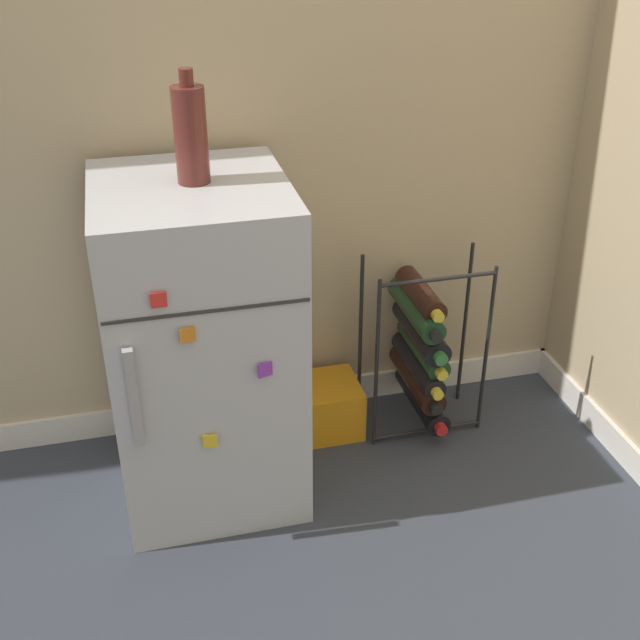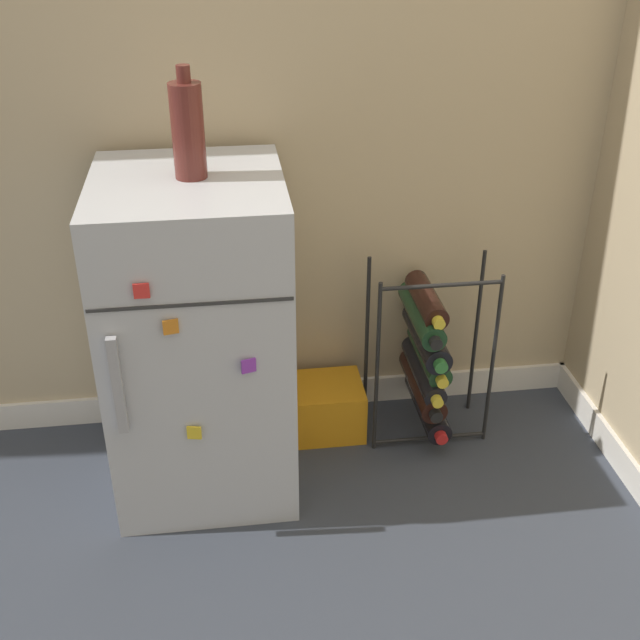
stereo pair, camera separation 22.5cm
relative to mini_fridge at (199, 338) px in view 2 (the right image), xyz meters
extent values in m
plane|color=#333842|center=(0.40, -0.26, -0.45)|extent=(14.00, 14.00, 0.00)
cube|color=tan|center=(0.40, 0.31, 0.80)|extent=(6.61, 0.06, 2.50)
cube|color=silver|center=(0.40, 0.28, -0.40)|extent=(6.61, 0.01, 0.09)
cube|color=#B7BABF|center=(0.00, 0.00, 0.00)|extent=(0.48, 0.51, 0.90)
cube|color=#2D2D2D|center=(0.00, -0.26, 0.24)|extent=(0.47, 0.00, 0.01)
cube|color=#9E9EA3|center=(-0.19, -0.27, 0.04)|extent=(0.02, 0.02, 0.26)
cube|color=red|center=(-0.11, -0.26, 0.29)|extent=(0.04, 0.01, 0.04)
cube|color=purple|center=(0.12, -0.26, 0.07)|extent=(0.04, 0.02, 0.04)
cube|color=yellow|center=(-0.02, -0.26, -0.12)|extent=(0.04, 0.01, 0.04)
cube|color=orange|center=(-0.05, -0.26, 0.19)|extent=(0.04, 0.01, 0.04)
cylinder|color=black|center=(0.50, 0.03, -0.16)|extent=(0.01, 0.01, 0.57)
cylinder|color=black|center=(0.85, 0.03, -0.16)|extent=(0.01, 0.01, 0.57)
cylinder|color=black|center=(0.50, 0.19, -0.16)|extent=(0.01, 0.01, 0.57)
cylinder|color=black|center=(0.85, 0.19, -0.16)|extent=(0.01, 0.01, 0.57)
cylinder|color=black|center=(0.68, 0.03, -0.43)|extent=(0.35, 0.01, 0.01)
cylinder|color=black|center=(0.68, 0.03, 0.10)|extent=(0.35, 0.01, 0.01)
cylinder|color=black|center=(0.69, 0.11, -0.37)|extent=(0.08, 0.31, 0.08)
cylinder|color=red|center=(0.69, -0.05, -0.37)|extent=(0.04, 0.02, 0.04)
cylinder|color=black|center=(0.66, 0.11, -0.28)|extent=(0.08, 0.31, 0.08)
cylinder|color=black|center=(0.66, -0.05, -0.28)|extent=(0.04, 0.02, 0.04)
cylinder|color=black|center=(0.66, 0.11, -0.23)|extent=(0.07, 0.31, 0.07)
cylinder|color=gold|center=(0.66, -0.05, -0.23)|extent=(0.03, 0.02, 0.03)
cylinder|color=#19381E|center=(0.68, 0.11, -0.17)|extent=(0.07, 0.28, 0.07)
cylinder|color=gold|center=(0.68, -0.04, -0.17)|extent=(0.03, 0.02, 0.03)
cylinder|color=black|center=(0.67, 0.11, -0.11)|extent=(0.08, 0.30, 0.08)
cylinder|color=#2D7033|center=(0.67, -0.05, -0.11)|extent=(0.04, 0.02, 0.04)
cylinder|color=#19381E|center=(0.65, 0.11, -0.04)|extent=(0.07, 0.31, 0.07)
cylinder|color=black|center=(0.65, -0.05, -0.04)|extent=(0.03, 0.02, 0.03)
cylinder|color=black|center=(0.66, 0.11, 0.01)|extent=(0.07, 0.25, 0.07)
cylinder|color=gold|center=(0.66, -0.03, 0.01)|extent=(0.03, 0.02, 0.03)
cube|color=orange|center=(0.37, 0.15, -0.37)|extent=(0.23, 0.20, 0.16)
cylinder|color=#56231E|center=(0.02, 0.02, 0.56)|extent=(0.08, 0.08, 0.23)
cylinder|color=#56231E|center=(0.02, 0.02, 0.70)|extent=(0.03, 0.03, 0.04)
camera|label=1|loc=(-0.14, -1.84, 1.10)|focal=45.00mm
camera|label=2|loc=(0.08, -1.89, 1.10)|focal=45.00mm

